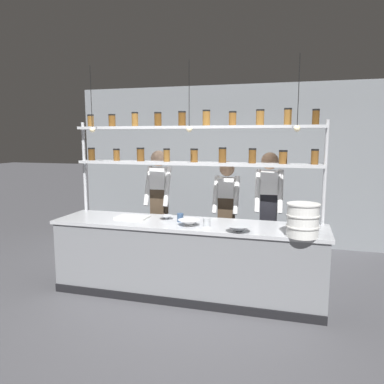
# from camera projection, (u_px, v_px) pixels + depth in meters

# --- Properties ---
(ground_plane) EXTENTS (40.00, 40.00, 0.00)m
(ground_plane) POSITION_uv_depth(u_px,v_px,m) (187.00, 294.00, 4.70)
(ground_plane) COLOR #4C4C51
(back_wall) EXTENTS (5.74, 0.12, 2.88)m
(back_wall) POSITION_uv_depth(u_px,v_px,m) (226.00, 165.00, 6.94)
(back_wall) COLOR gray
(back_wall) RESTS_ON ground_plane
(prep_counter) EXTENTS (3.34, 0.76, 0.92)m
(prep_counter) POSITION_uv_depth(u_px,v_px,m) (187.00, 259.00, 4.63)
(prep_counter) COLOR gray
(prep_counter) RESTS_ON ground_plane
(spice_shelf_unit) EXTENTS (3.22, 0.28, 2.29)m
(spice_shelf_unit) POSITION_uv_depth(u_px,v_px,m) (195.00, 148.00, 4.74)
(spice_shelf_unit) COLOR #B7BABF
(spice_shelf_unit) RESTS_ON ground_plane
(chef_left) EXTENTS (0.36, 0.30, 1.77)m
(chef_left) POSITION_uv_depth(u_px,v_px,m) (159.00, 202.00, 5.37)
(chef_left) COLOR black
(chef_left) RESTS_ON ground_plane
(chef_center) EXTENTS (0.36, 0.29, 1.63)m
(chef_center) POSITION_uv_depth(u_px,v_px,m) (226.00, 211.00, 5.23)
(chef_center) COLOR black
(chef_center) RESTS_ON ground_plane
(chef_right) EXTENTS (0.37, 0.31, 1.76)m
(chef_right) POSITION_uv_depth(u_px,v_px,m) (268.00, 208.00, 4.93)
(chef_right) COLOR black
(chef_right) RESTS_ON ground_plane
(container_stack) EXTENTS (0.34, 0.34, 0.35)m
(container_stack) POSITION_uv_depth(u_px,v_px,m) (303.00, 220.00, 3.90)
(container_stack) COLOR white
(container_stack) RESTS_ON prep_counter
(cutting_board) EXTENTS (0.40, 0.26, 0.02)m
(cutting_board) POSITION_uv_depth(u_px,v_px,m) (132.00, 217.00, 4.80)
(cutting_board) COLOR silver
(cutting_board) RESTS_ON prep_counter
(prep_bowl_near_left) EXTENTS (0.17, 0.17, 0.05)m
(prep_bowl_near_left) POSITION_uv_depth(u_px,v_px,m) (166.00, 217.00, 4.75)
(prep_bowl_near_left) COLOR #B2B7BC
(prep_bowl_near_left) RESTS_ON prep_counter
(prep_bowl_center_front) EXTENTS (0.26, 0.26, 0.07)m
(prep_bowl_center_front) POSITION_uv_depth(u_px,v_px,m) (189.00, 223.00, 4.40)
(prep_bowl_center_front) COLOR white
(prep_bowl_center_front) RESTS_ON prep_counter
(prep_bowl_center_back) EXTENTS (0.27, 0.27, 0.07)m
(prep_bowl_center_back) POSITION_uv_depth(u_px,v_px,m) (239.00, 229.00, 4.10)
(prep_bowl_center_back) COLOR #B2B7BC
(prep_bowl_center_back) RESTS_ON prep_counter
(serving_cup_front) EXTENTS (0.08, 0.08, 0.10)m
(serving_cup_front) POSITION_uv_depth(u_px,v_px,m) (207.00, 222.00, 4.37)
(serving_cup_front) COLOR #B2B7BC
(serving_cup_front) RESTS_ON prep_counter
(serving_cup_by_board) EXTENTS (0.08, 0.08, 0.10)m
(serving_cup_by_board) POSITION_uv_depth(u_px,v_px,m) (180.00, 218.00, 4.60)
(serving_cup_by_board) COLOR #334C70
(serving_cup_by_board) RESTS_ON prep_counter
(pendant_light_row) EXTENTS (2.57, 0.07, 0.82)m
(pendant_light_row) POSITION_uv_depth(u_px,v_px,m) (188.00, 125.00, 4.39)
(pendant_light_row) COLOR black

